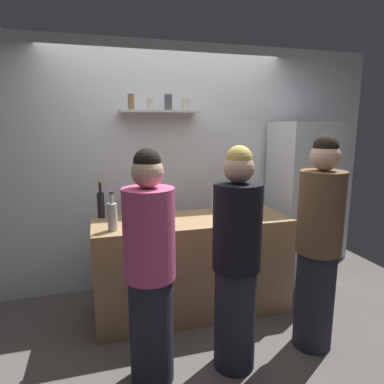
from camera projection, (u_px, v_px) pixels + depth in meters
name	position (u px, v px, depth m)	size (l,w,h in m)	color
ground_plane	(202.00, 343.00, 2.80)	(5.28, 5.28, 0.00)	#59544F
back_wall_assembly	(168.00, 167.00, 3.72)	(4.80, 0.32, 2.60)	white
refrigerator	(300.00, 203.00, 3.80)	(0.57, 0.61, 1.79)	silver
counter	(192.00, 265.00, 3.22)	(1.79, 0.65, 0.91)	#9E7A51
baking_pan	(149.00, 218.00, 3.05)	(0.34, 0.24, 0.05)	gray
utensil_holder	(238.00, 207.00, 3.36)	(0.12, 0.12, 0.21)	#B2B2B7
wine_bottle_pale_glass	(112.00, 216.00, 2.76)	(0.08, 0.08, 0.32)	#B2BFB2
wine_bottle_dark_glass	(101.00, 204.00, 3.14)	(0.07, 0.07, 0.35)	black
wine_bottle_amber_glass	(259.00, 204.00, 3.24)	(0.07, 0.07, 0.29)	#472814
water_bottle_plastic	(216.00, 200.00, 3.39)	(0.09, 0.09, 0.26)	silver
person_pink_top	(150.00, 272.00, 2.26)	(0.34, 0.34, 1.62)	#262633
person_blonde	(236.00, 263.00, 2.40)	(0.34, 0.34, 1.63)	#262633
person_brown_jacket	(318.00, 247.00, 2.62)	(0.34, 0.34, 1.69)	#262633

